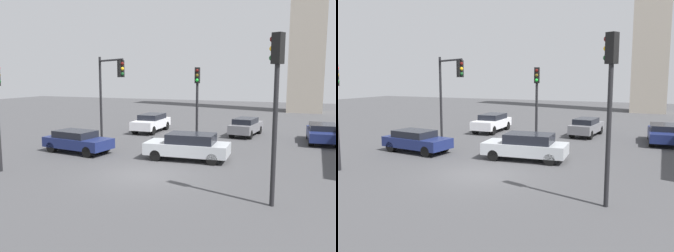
{
  "view_description": "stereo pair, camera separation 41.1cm",
  "coord_description": "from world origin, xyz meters",
  "views": [
    {
      "loc": [
        6.94,
        -14.12,
        4.41
      ],
      "look_at": [
        -0.16,
        3.22,
        1.79
      ],
      "focal_mm": 38.53,
      "sensor_mm": 36.0,
      "label": 1
    },
    {
      "loc": [
        7.32,
        -13.96,
        4.41
      ],
      "look_at": [
        -0.16,
        3.22,
        1.79
      ],
      "focal_mm": 38.53,
      "sensor_mm": 36.0,
      "label": 2
    }
  ],
  "objects": [
    {
      "name": "car_1",
      "position": [
        -5.67,
        2.85,
        0.69
      ],
      "size": [
        4.18,
        2.2,
        1.27
      ],
      "rotation": [
        0.0,
        0.0,
        -0.12
      ],
      "color": "navy",
      "rests_on": "ground_plane"
    },
    {
      "name": "traffic_light_1",
      "position": [
        -0.07,
        7.92,
        3.45
      ],
      "size": [
        0.38,
        0.48,
        4.94
      ],
      "rotation": [
        0.0,
        0.0,
        -1.37
      ],
      "color": "black",
      "rests_on": "ground_plane"
    },
    {
      "name": "car_5",
      "position": [
        2.29,
        12.42,
        0.72
      ],
      "size": [
        1.95,
        4.06,
        1.33
      ],
      "rotation": [
        0.0,
        0.0,
        1.47
      ],
      "color": "slate",
      "rests_on": "ground_plane"
    },
    {
      "name": "traffic_light_0",
      "position": [
        5.73,
        -1.84,
        3.99
      ],
      "size": [
        0.49,
        0.42,
        5.78
      ],
      "rotation": [
        0.0,
        0.0,
        2.73
      ],
      "color": "black",
      "rests_on": "ground_plane"
    },
    {
      "name": "car_4",
      "position": [
        -4.99,
        11.53,
        0.76
      ],
      "size": [
        1.83,
        4.25,
        1.41
      ],
      "rotation": [
        0.0,
        0.0,
        -1.55
      ],
      "color": "silver",
      "rests_on": "ground_plane"
    },
    {
      "name": "traffic_light_3",
      "position": [
        -5.18,
        5.73,
        3.99
      ],
      "size": [
        2.85,
        1.92,
        5.64
      ],
      "rotation": [
        0.0,
        0.0,
        -0.58
      ],
      "color": "black",
      "rests_on": "ground_plane"
    },
    {
      "name": "car_3",
      "position": [
        7.51,
        11.53,
        0.68
      ],
      "size": [
        2.13,
        4.41,
        1.24
      ],
      "rotation": [
        0.0,
        0.0,
        -1.51
      ],
      "color": "navy",
      "rests_on": "ground_plane"
    },
    {
      "name": "ground_plane",
      "position": [
        0.0,
        0.0,
        0.0
      ],
      "size": [
        97.28,
        97.28,
        0.0
      ],
      "primitive_type": "plane",
      "color": "#424244"
    },
    {
      "name": "car_0",
      "position": [
        0.86,
        3.54,
        0.74
      ],
      "size": [
        4.5,
        2.18,
        1.41
      ],
      "rotation": [
        0.0,
        0.0,
        3.22
      ],
      "color": "#ADB2B7",
      "rests_on": "ground_plane"
    }
  ]
}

